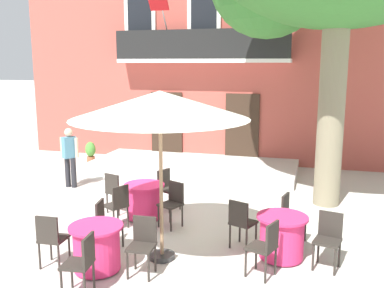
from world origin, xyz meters
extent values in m
plane|color=beige|center=(0.00, 0.00, 0.00)|extent=(120.00, 120.00, 0.00)
cube|color=#B24C42|center=(-0.58, 7.00, 3.75)|extent=(13.00, 4.00, 7.50)
cube|color=#332319|center=(-1.88, 4.97, 1.15)|extent=(1.10, 0.08, 2.30)
cube|color=#332319|center=(0.72, 4.97, 1.15)|extent=(1.10, 0.08, 2.30)
cube|color=silver|center=(-2.78, 4.96, 4.65)|extent=(1.10, 0.08, 1.90)
cube|color=black|center=(-2.78, 4.93, 4.65)|extent=(0.84, 0.04, 1.60)
cube|color=silver|center=(-0.58, 4.96, 4.65)|extent=(1.10, 0.08, 1.90)
cube|color=black|center=(-0.58, 4.93, 4.65)|extent=(0.84, 0.04, 1.60)
cube|color=silver|center=(1.62, 4.96, 4.65)|extent=(1.10, 0.08, 1.90)
cube|color=black|center=(1.62, 4.93, 4.65)|extent=(0.84, 0.04, 1.60)
cube|color=silver|center=(-0.58, 4.67, 3.34)|extent=(5.60, 0.65, 0.12)
cube|color=black|center=(-0.58, 4.38, 3.85)|extent=(5.60, 0.06, 0.90)
cylinder|color=#B2B2B7|center=(-1.78, 4.50, 4.75)|extent=(0.04, 0.95, 1.33)
cube|color=red|center=(-1.78, 4.05, 5.05)|extent=(0.60, 0.29, 0.38)
cylinder|color=#B2B2B7|center=(0.62, 4.50, 4.75)|extent=(0.04, 0.95, 1.33)
cube|color=#146B2D|center=(0.62, 4.05, 5.05)|extent=(0.60, 0.29, 0.38)
cylinder|color=#995638|center=(-2.88, 4.70, 3.54)|extent=(0.35, 0.35, 0.27)
ellipsoid|color=#4C8E38|center=(-2.88, 4.70, 3.83)|extent=(0.46, 0.46, 0.31)
cylinder|color=#995638|center=(-1.73, 4.70, 3.53)|extent=(0.25, 0.25, 0.27)
ellipsoid|color=#2D7533|center=(-1.73, 4.70, 3.80)|extent=(0.33, 0.33, 0.27)
cylinder|color=#47423D|center=(-0.58, 4.70, 3.53)|extent=(0.32, 0.32, 0.26)
ellipsoid|color=#38843D|center=(-0.58, 4.70, 3.85)|extent=(0.42, 0.42, 0.39)
cylinder|color=#995638|center=(0.57, 4.70, 3.55)|extent=(0.25, 0.25, 0.29)
ellipsoid|color=#4C8E38|center=(0.57, 4.70, 3.93)|extent=(0.33, 0.33, 0.47)
cylinder|color=#47423D|center=(1.72, 4.70, 3.55)|extent=(0.26, 0.26, 0.29)
ellipsoid|color=#4C8E38|center=(1.72, 4.70, 3.94)|extent=(0.33, 0.33, 0.49)
cube|color=silver|center=(-0.58, 3.62, 0.12)|extent=(6.28, 2.76, 0.25)
cylinder|color=#7F755B|center=(3.34, 1.42, 2.07)|extent=(0.59, 0.59, 4.14)
cylinder|color=#E52D66|center=(-0.23, -3.06, 0.37)|extent=(0.74, 0.74, 0.68)
cylinder|color=#E52D66|center=(-0.23, -3.06, 0.74)|extent=(0.86, 0.86, 0.04)
cylinder|color=#2D2823|center=(-0.23, -3.06, 0.01)|extent=(0.44, 0.44, 0.03)
cylinder|color=#2D2823|center=(-0.23, -2.13, 0.23)|extent=(0.04, 0.04, 0.45)
cylinder|color=#2D2823|center=(-0.17, -2.46, 0.23)|extent=(0.04, 0.04, 0.45)
cylinder|color=#2D2823|center=(-0.56, -2.19, 0.23)|extent=(0.04, 0.04, 0.45)
cylinder|color=#2D2823|center=(-0.50, -2.52, 0.23)|extent=(0.04, 0.04, 0.45)
cube|color=#2D2823|center=(-0.36, -2.33, 0.47)|extent=(0.46, 0.46, 0.04)
cube|color=#2D2823|center=(-0.54, -2.36, 0.70)|extent=(0.11, 0.38, 0.42)
cylinder|color=#2D2823|center=(-1.16, -2.95, 0.23)|extent=(0.04, 0.04, 0.45)
cylinder|color=#2D2823|center=(-0.82, -2.93, 0.23)|extent=(0.04, 0.04, 0.45)
cylinder|color=#2D2823|center=(-1.14, -3.29, 0.23)|extent=(0.04, 0.04, 0.45)
cylinder|color=#2D2823|center=(-0.80, -3.27, 0.23)|extent=(0.04, 0.04, 0.45)
cube|color=#2D2823|center=(-0.98, -3.11, 0.47)|extent=(0.42, 0.42, 0.04)
cube|color=#2D2823|center=(-0.97, -3.29, 0.70)|extent=(0.38, 0.06, 0.42)
cylinder|color=#2D2823|center=(-0.28, -4.00, 0.23)|extent=(0.04, 0.04, 0.45)
cylinder|color=#2D2823|center=(-0.33, -3.66, 0.23)|extent=(0.04, 0.04, 0.45)
cylinder|color=#2D2823|center=(0.06, -3.95, 0.23)|extent=(0.04, 0.04, 0.45)
cylinder|color=#2D2823|center=(0.01, -3.62, 0.23)|extent=(0.04, 0.04, 0.45)
cube|color=#2D2823|center=(-0.14, -3.81, 0.47)|extent=(0.45, 0.45, 0.04)
cube|color=#2D2823|center=(0.04, -3.78, 0.70)|extent=(0.09, 0.38, 0.42)
cylinder|color=#2D2823|center=(0.70, -3.18, 0.23)|extent=(0.04, 0.04, 0.45)
cylinder|color=#2D2823|center=(0.36, -3.20, 0.23)|extent=(0.04, 0.04, 0.45)
cylinder|color=#2D2823|center=(0.68, -2.84, 0.23)|extent=(0.04, 0.04, 0.45)
cylinder|color=#2D2823|center=(0.34, -2.86, 0.23)|extent=(0.04, 0.04, 0.45)
cube|color=#2D2823|center=(0.52, -3.02, 0.47)|extent=(0.42, 0.42, 0.04)
cube|color=#2D2823|center=(0.51, -2.84, 0.70)|extent=(0.38, 0.06, 0.42)
cylinder|color=#E52D66|center=(2.57, -1.81, 0.37)|extent=(0.74, 0.74, 0.68)
cylinder|color=#E52D66|center=(2.57, -1.81, 0.74)|extent=(0.86, 0.86, 0.04)
cylinder|color=#2D2823|center=(2.57, -1.81, 0.01)|extent=(0.44, 0.44, 0.03)
cylinder|color=#2D2823|center=(2.09, -2.61, 0.23)|extent=(0.04, 0.04, 0.45)
cylinder|color=#2D2823|center=(2.20, -2.29, 0.23)|extent=(0.04, 0.04, 0.45)
cylinder|color=#2D2823|center=(2.41, -2.73, 0.23)|extent=(0.04, 0.04, 0.45)
cylinder|color=#2D2823|center=(2.52, -2.41, 0.23)|extent=(0.04, 0.04, 0.45)
cube|color=#2D2823|center=(2.31, -2.51, 0.47)|extent=(0.51, 0.51, 0.04)
cube|color=#2D2823|center=(2.47, -2.58, 0.70)|extent=(0.17, 0.37, 0.42)
cylinder|color=#2D2823|center=(3.42, -2.19, 0.23)|extent=(0.04, 0.04, 0.45)
cylinder|color=#2D2823|center=(3.09, -2.11, 0.23)|extent=(0.04, 0.04, 0.45)
cylinder|color=#2D2823|center=(3.50, -1.86, 0.23)|extent=(0.04, 0.04, 0.45)
cylinder|color=#2D2823|center=(3.17, -1.78, 0.23)|extent=(0.04, 0.04, 0.45)
cube|color=#2D2823|center=(3.29, -1.98, 0.47)|extent=(0.48, 0.48, 0.04)
cube|color=#2D2823|center=(3.34, -1.81, 0.70)|extent=(0.38, 0.13, 0.42)
cylinder|color=#2D2823|center=(2.93, -0.95, 0.23)|extent=(0.04, 0.04, 0.45)
cylinder|color=#2D2823|center=(2.86, -1.28, 0.23)|extent=(0.04, 0.04, 0.45)
cylinder|color=#2D2823|center=(2.60, -0.87, 0.23)|extent=(0.04, 0.04, 0.45)
cylinder|color=#2D2823|center=(2.53, -1.21, 0.23)|extent=(0.04, 0.04, 0.45)
cube|color=#2D2823|center=(2.73, -1.08, 0.47)|extent=(0.48, 0.48, 0.04)
cube|color=#2D2823|center=(2.56, -1.04, 0.70)|extent=(0.12, 0.38, 0.42)
cylinder|color=#2D2823|center=(1.77, -1.32, 0.23)|extent=(0.04, 0.04, 0.45)
cylinder|color=#2D2823|center=(2.08, -1.44, 0.23)|extent=(0.04, 0.04, 0.45)
cylinder|color=#2D2823|center=(1.65, -1.64, 0.23)|extent=(0.04, 0.04, 0.45)
cylinder|color=#2D2823|center=(1.96, -1.76, 0.23)|extent=(0.04, 0.04, 0.45)
cube|color=#2D2823|center=(1.86, -1.54, 0.47)|extent=(0.52, 0.52, 0.04)
cube|color=#2D2823|center=(1.80, -1.71, 0.70)|extent=(0.37, 0.17, 0.42)
cylinder|color=#E52D66|center=(-0.40, -0.67, 0.37)|extent=(0.74, 0.74, 0.68)
cylinder|color=#E52D66|center=(-0.40, -0.67, 0.74)|extent=(0.86, 0.86, 0.04)
cylinder|color=#2D2823|center=(-0.40, -0.67, 0.01)|extent=(0.44, 0.44, 0.03)
cylinder|color=#2D2823|center=(-1.24, -0.25, 0.23)|extent=(0.04, 0.04, 0.45)
cylinder|color=#2D2823|center=(-0.91, -0.34, 0.23)|extent=(0.04, 0.04, 0.45)
cylinder|color=#2D2823|center=(-1.33, -0.58, 0.23)|extent=(0.04, 0.04, 0.45)
cylinder|color=#2D2823|center=(-1.00, -0.67, 0.23)|extent=(0.04, 0.04, 0.45)
cube|color=#2D2823|center=(-1.12, -0.46, 0.47)|extent=(0.50, 0.50, 0.04)
cube|color=#2D2823|center=(-1.17, -0.63, 0.70)|extent=(0.38, 0.14, 0.42)
cylinder|color=#2D2823|center=(-0.98, -1.40, 0.23)|extent=(0.04, 0.04, 0.45)
cylinder|color=#2D2823|center=(-0.82, -1.10, 0.23)|extent=(0.04, 0.04, 0.45)
cylinder|color=#2D2823|center=(-0.68, -1.56, 0.23)|extent=(0.04, 0.04, 0.45)
cylinder|color=#2D2823|center=(-0.52, -1.26, 0.23)|extent=(0.04, 0.04, 0.45)
cube|color=#2D2823|center=(-0.75, -1.33, 0.47)|extent=(0.54, 0.54, 0.04)
cube|color=#2D2823|center=(-0.59, -1.41, 0.70)|extent=(0.21, 0.35, 0.42)
cylinder|color=#2D2823|center=(0.37, -1.20, 0.23)|extent=(0.04, 0.04, 0.45)
cylinder|color=#2D2823|center=(0.06, -1.06, 0.23)|extent=(0.04, 0.04, 0.45)
cylinder|color=#2D2823|center=(0.51, -0.88, 0.23)|extent=(0.04, 0.04, 0.45)
cylinder|color=#2D2823|center=(0.20, -0.75, 0.23)|extent=(0.04, 0.04, 0.45)
cube|color=#2D2823|center=(0.29, -0.97, 0.47)|extent=(0.53, 0.53, 0.04)
cube|color=#2D2823|center=(0.36, -0.81, 0.70)|extent=(0.36, 0.19, 0.42)
cylinder|color=#2D2823|center=(0.15, 0.09, 0.23)|extent=(0.04, 0.04, 0.45)
cylinder|color=#2D2823|center=(0.00, -0.22, 0.23)|extent=(0.04, 0.04, 0.45)
cylinder|color=#2D2823|center=(-0.16, 0.24, 0.23)|extent=(0.04, 0.04, 0.45)
cylinder|color=#2D2823|center=(-0.30, -0.07, 0.23)|extent=(0.04, 0.04, 0.45)
cube|color=#2D2823|center=(-0.08, 0.01, 0.47)|extent=(0.53, 0.53, 0.04)
cube|color=#2D2823|center=(-0.24, 0.09, 0.70)|extent=(0.20, 0.36, 0.42)
cylinder|color=#997A56|center=(0.62, -2.37, 1.27)|extent=(0.06, 0.06, 2.55)
cylinder|color=#333333|center=(0.62, -2.37, 0.04)|extent=(0.44, 0.44, 0.08)
cone|color=silver|center=(0.62, -2.37, 2.62)|extent=(2.90, 2.90, 0.45)
cylinder|color=#995638|center=(-4.07, 3.60, 0.11)|extent=(0.26, 0.26, 0.23)
ellipsoid|color=#4C8E38|center=(-4.07, 3.60, 0.48)|extent=(0.34, 0.34, 0.49)
cylinder|color=#232328|center=(-3.29, 0.99, 0.40)|extent=(0.14, 0.14, 0.81)
cylinder|color=#232328|center=(-3.11, 0.99, 0.40)|extent=(0.14, 0.14, 0.81)
cube|color=teal|center=(-3.20, 0.99, 1.09)|extent=(0.37, 0.40, 0.56)
sphere|color=beige|center=(-3.20, 0.99, 1.49)|extent=(0.22, 0.22, 0.22)
cylinder|color=beige|center=(-3.42, 0.99, 1.09)|extent=(0.09, 0.09, 0.52)
cylinder|color=beige|center=(-2.98, 0.99, 1.09)|extent=(0.09, 0.09, 0.52)
camera|label=1|loc=(3.02, -8.82, 3.29)|focal=40.36mm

